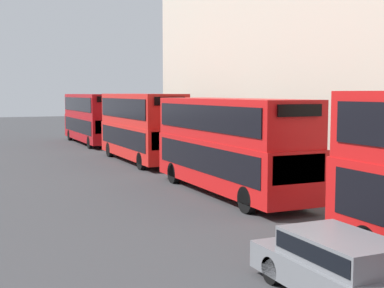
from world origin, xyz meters
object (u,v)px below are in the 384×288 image
Objects in this scene: car_hatchback at (343,267)px; bus_trailing at (92,116)px; bus_second_in_queue at (229,142)px; bus_third_in_queue at (141,125)px.

bus_trailing is at bearing 84.71° from car_hatchback.
bus_trailing is at bearing 90.00° from bus_second_in_queue.
car_hatchback is (-3.40, -11.57, -1.55)m from bus_second_in_queue.
bus_third_in_queue reaches higher than car_hatchback.
bus_trailing reaches higher than car_hatchback.
bus_second_in_queue is at bearing -90.00° from bus_trailing.
bus_trailing reaches higher than bus_second_in_queue.
car_hatchback is (-3.40, -36.71, -1.62)m from bus_trailing.
bus_second_in_queue is 2.19× the size of car_hatchback.
bus_third_in_queue is 2.12× the size of car_hatchback.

